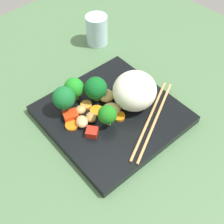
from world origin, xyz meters
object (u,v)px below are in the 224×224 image
(broccoli_floret_1, at_px, (107,115))
(carrot_slice_4, at_px, (66,103))
(chopstick_pair, at_px, (152,119))
(square_plate, at_px, (112,114))
(rice_mound, at_px, (135,91))
(drinking_glass, at_px, (97,30))

(broccoli_floret_1, height_order, carrot_slice_4, broccoli_floret_1)
(carrot_slice_4, height_order, chopstick_pair, chopstick_pair)
(square_plate, height_order, chopstick_pair, chopstick_pair)
(carrot_slice_4, bearing_deg, rice_mound, 136.69)
(rice_mound, distance_m, chopstick_pair, 0.07)
(square_plate, relative_size, broccoli_floret_1, 5.11)
(square_plate, distance_m, rice_mound, 0.07)
(rice_mound, xyz_separation_m, drinking_glass, (-0.11, -0.25, -0.02))
(carrot_slice_4, xyz_separation_m, drinking_glass, (-0.22, -0.14, 0.02))
(square_plate, relative_size, rice_mound, 2.80)
(square_plate, bearing_deg, carrot_slice_4, -56.21)
(rice_mound, relative_size, carrot_slice_4, 3.72)
(broccoli_floret_1, relative_size, carrot_slice_4, 2.04)
(rice_mound, bearing_deg, square_plate, -17.62)
(chopstick_pair, relative_size, drinking_glass, 2.68)
(square_plate, bearing_deg, rice_mound, 162.38)
(chopstick_pair, bearing_deg, drinking_glass, 46.03)
(broccoli_floret_1, height_order, chopstick_pair, broccoli_floret_1)
(rice_mound, relative_size, chopstick_pair, 0.44)
(carrot_slice_4, bearing_deg, broccoli_floret_1, 104.39)
(broccoli_floret_1, xyz_separation_m, drinking_glass, (-0.19, -0.25, -0.01))
(rice_mound, xyz_separation_m, broccoli_floret_1, (0.08, 0.00, -0.01))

